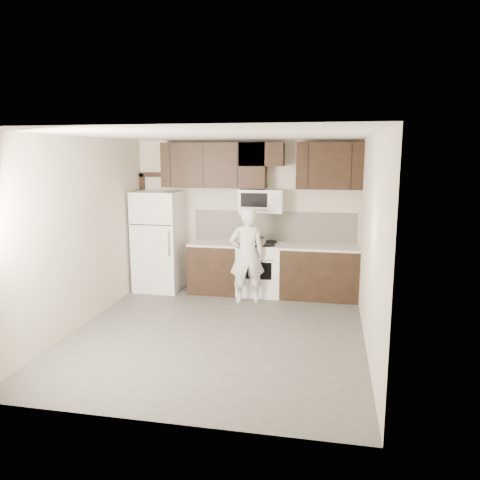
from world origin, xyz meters
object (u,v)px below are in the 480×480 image
(microwave, at_px, (261,201))
(stove, at_px, (260,269))
(refrigerator, at_px, (159,241))
(person, at_px, (247,255))

(microwave, bearing_deg, stove, -89.90)
(refrigerator, bearing_deg, stove, 1.51)
(person, bearing_deg, stove, -123.55)
(stove, relative_size, refrigerator, 0.52)
(person, bearing_deg, refrigerator, -32.33)
(refrigerator, distance_m, person, 1.77)
(stove, height_order, microwave, microwave)
(refrigerator, xyz_separation_m, person, (1.71, -0.45, -0.10))
(refrigerator, height_order, person, refrigerator)
(person, bearing_deg, microwave, -120.60)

